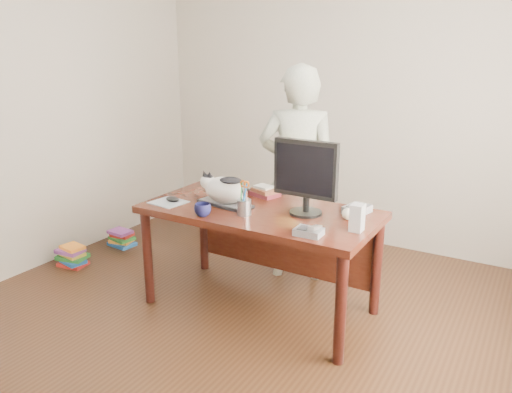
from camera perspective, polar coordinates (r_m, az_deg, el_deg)
The scene contains 18 objects.
room at distance 2.78m, azimuth -5.82°, elevation 7.10°, with size 4.50×4.50×4.50m.
desk at distance 3.53m, azimuth 1.07°, elevation -3.35°, with size 1.60×0.80×0.75m.
keyboard at distance 3.49m, azimuth -3.54°, elevation -0.81°, with size 0.42×0.21×0.02m.
cat at distance 3.47m, azimuth -3.75°, elevation 0.90°, with size 0.40×0.23×0.23m.
monitor at distance 3.23m, azimuth 5.69°, elevation 2.65°, with size 0.44×0.22×0.50m.
pen_cup at distance 3.27m, azimuth -1.36°, elevation -1.02°, with size 0.11×0.11×0.24m.
mousepad at distance 3.60m, azimuth -9.96°, elevation -0.65°, with size 0.25×0.23×0.01m.
mouse at distance 3.59m, azimuth -9.53°, elevation -0.30°, with size 0.11×0.08×0.04m.
coffee_mug at distance 3.27m, azimuth -6.10°, elevation -1.53°, with size 0.11×0.11×0.09m, color black.
phone at distance 2.95m, azimuth 6.10°, elevation -3.97°, with size 0.16×0.14×0.07m.
speaker at distance 3.04m, azimuth 11.48°, elevation -2.39°, with size 0.07×0.08×0.17m.
baseball at distance 3.24m, azimuth 10.44°, elevation -1.96°, with size 0.08×0.08×0.08m.
book_stack at distance 3.70m, azimuth 1.01°, elevation 0.56°, with size 0.24×0.21×0.08m.
calculator at distance 3.39m, azimuth 11.47°, elevation -1.43°, with size 0.17×0.20×0.05m.
person at distance 3.93m, azimuth 4.79°, elevation 2.49°, with size 0.62×0.41×1.70m, color silver.
held_book at distance 3.74m, azimuth 3.71°, elevation 4.92°, with size 0.18×0.15×0.22m.
book_pile_a at distance 4.60m, azimuth -20.25°, elevation -6.40°, with size 0.27×0.22×0.18m.
book_pile_b at distance 4.92m, azimuth -15.10°, elevation -4.63°, with size 0.26×0.20×0.15m.
Camera 1 is at (1.63, -2.21, 1.80)m, focal length 35.00 mm.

